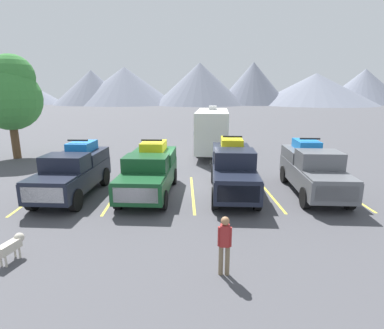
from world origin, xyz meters
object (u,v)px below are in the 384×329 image
pickup_truck_c (233,168)px  pickup_truck_d (313,169)px  pickup_truck_a (73,171)px  pickup_truck_b (150,170)px  person_a (225,242)px  camper_trailer_a (212,130)px  dog (12,245)px

pickup_truck_c → pickup_truck_d: (3.88, -0.10, -0.05)m
pickup_truck_a → pickup_truck_c: pickup_truck_c is taller
pickup_truck_b → person_a: 7.40m
pickup_truck_d → camper_trailer_a: bearing=113.9°
pickup_truck_a → person_a: bearing=-47.0°
person_a → dog: size_ratio=1.71×
person_a → camper_trailer_a: bearing=85.9°
dog → camper_trailer_a: bearing=64.1°
pickup_truck_a → dog: (0.18, -5.85, -0.70)m
pickup_truck_d → person_a: pickup_truck_d is taller
pickup_truck_c → person_a: bearing=-100.8°
camper_trailer_a → person_a: camper_trailer_a is taller
pickup_truck_b → person_a: size_ratio=3.28×
camper_trailer_a → pickup_truck_b: bearing=-113.2°
pickup_truck_a → camper_trailer_a: (7.45, 9.12, 0.78)m
pickup_truck_a → person_a: 9.26m
pickup_truck_a → dog: 5.89m
pickup_truck_b → camper_trailer_a: camper_trailer_a is taller
pickup_truck_a → person_a: size_ratio=3.18×
pickup_truck_b → camper_trailer_a: 9.83m
pickup_truck_d → camper_trailer_a: camper_trailer_a is taller
camper_trailer_a → dog: (-7.27, -14.96, -1.47)m
pickup_truck_b → person_a: bearing=-68.5°
pickup_truck_a → pickup_truck_c: 7.62m
pickup_truck_c → person_a: pickup_truck_c is taller
pickup_truck_b → pickup_truck_d: 7.91m
pickup_truck_b → dog: (-3.42, -5.96, -0.66)m
pickup_truck_a → pickup_truck_d: (11.50, -0.01, 0.02)m
camper_trailer_a → person_a: 15.96m
pickup_truck_a → pickup_truck_d: pickup_truck_d is taller
pickup_truck_c → pickup_truck_d: bearing=-1.4°
pickup_truck_c → camper_trailer_a: bearing=91.1°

